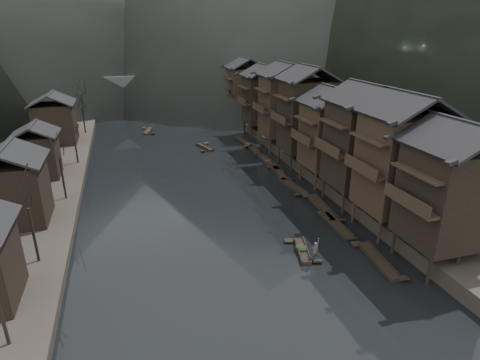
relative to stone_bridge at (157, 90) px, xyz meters
name	(u,v)px	position (x,y,z in m)	size (l,w,h in m)	color
water	(232,247)	(0.00, -72.00, -5.11)	(300.00, 300.00, 0.00)	black
right_bank	(342,125)	(35.00, -32.00, -4.21)	(40.00, 200.00, 1.80)	#2D2823
stilt_houses	(312,110)	(17.28, -52.76, 3.83)	(9.00, 67.60, 15.30)	black
left_houses	(30,152)	(-20.50, -51.88, 0.55)	(8.10, 53.20, 8.73)	black
bare_trees	(62,136)	(-17.00, -48.94, 1.53)	(3.90, 73.20, 7.79)	black
moored_sampans	(288,180)	(12.19, -56.95, -4.91)	(2.55, 49.45, 0.47)	black
midriver_boats	(160,124)	(-1.55, -17.65, -4.91)	(13.33, 41.05, 0.45)	black
stone_bridge	(157,90)	(0.00, 0.00, 0.00)	(40.00, 6.00, 9.00)	#4C4C4F
hero_sampan	(302,251)	(6.25, -74.83, -4.91)	(2.12, 4.92, 0.43)	black
cargo_heap	(301,244)	(6.19, -74.61, -4.35)	(1.07, 1.40, 0.64)	black
boatman	(315,248)	(6.69, -76.48, -3.80)	(0.64, 0.42, 1.75)	#4D4D4F
bamboo_pole	(319,224)	(6.89, -76.48, -1.29)	(0.06, 0.06, 3.84)	#8C7A51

